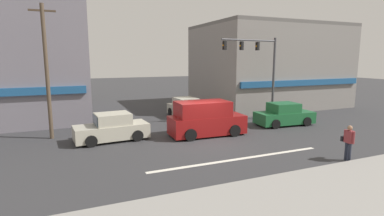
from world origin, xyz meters
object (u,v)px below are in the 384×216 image
sedan_crossing_center (112,128)px  sedan_parked_curbside (284,115)px  van_crossing_leftbound (206,119)px  traffic_light_mast (261,64)px  pedestrian_foreground_with_bag (348,141)px  utility_pole_near_left (47,71)px  utility_pole_far_right (239,69)px  sedan_crossing_rightbound (186,109)px

sedan_crossing_center → sedan_parked_curbside: (11.84, -0.60, 0.00)m
van_crossing_leftbound → sedan_crossing_center: 5.57m
traffic_light_mast → pedestrian_foreground_with_bag: size_ratio=3.71×
van_crossing_leftbound → pedestrian_foreground_with_bag: bearing=-59.4°
traffic_light_mast → sedan_parked_curbside: 4.14m
traffic_light_mast → van_crossing_leftbound: bearing=-157.2°
utility_pole_near_left → traffic_light_mast: 14.31m
utility_pole_far_right → pedestrian_foreground_with_bag: bearing=-103.0°
sedan_crossing_rightbound → sedan_crossing_center: same height
utility_pole_far_right → sedan_crossing_rightbound: utility_pole_far_right is taller
utility_pole_near_left → van_crossing_leftbound: utility_pole_near_left is taller
utility_pole_far_right → van_crossing_leftbound: utility_pole_far_right is taller
traffic_light_mast → sedan_crossing_center: size_ratio=1.47×
utility_pole_far_right → sedan_parked_curbside: 8.46m
utility_pole_far_right → sedan_crossing_rightbound: bearing=-158.2°
traffic_light_mast → sedan_crossing_center: 11.72m
traffic_light_mast → pedestrian_foreground_with_bag: traffic_light_mast is taller
sedan_crossing_rightbound → pedestrian_foreground_with_bag: pedestrian_foreground_with_bag is taller
utility_pole_near_left → utility_pole_far_right: utility_pole_near_left is taller
van_crossing_leftbound → pedestrian_foreground_with_bag: size_ratio=2.79×
utility_pole_far_right → pedestrian_foreground_with_bag: size_ratio=4.23×
sedan_parked_curbside → pedestrian_foreground_with_bag: size_ratio=2.53×
utility_pole_near_left → sedan_parked_curbside: size_ratio=1.82×
utility_pole_near_left → sedan_crossing_rightbound: bearing=16.2°
utility_pole_near_left → pedestrian_foreground_with_bag: size_ratio=4.60×
utility_pole_far_right → traffic_light_mast: size_ratio=1.14×
sedan_crossing_rightbound → utility_pole_near_left: bearing=-163.8°
utility_pole_near_left → sedan_parked_curbside: (15.06, -2.44, -3.28)m
sedan_crossing_center → traffic_light_mast: bearing=6.8°
van_crossing_leftbound → sedan_crossing_center: van_crossing_leftbound is taller
utility_pole_near_left → sedan_crossing_center: 4.95m
sedan_crossing_center → sedan_parked_curbside: same height
sedan_parked_curbside → utility_pole_near_left: bearing=170.8°
utility_pole_far_right → traffic_light_mast: utility_pole_far_right is taller
traffic_light_mast → van_crossing_leftbound: (-5.61, -2.36, -3.30)m
sedan_crossing_rightbound → traffic_light_mast: bearing=-35.9°
pedestrian_foreground_with_bag → traffic_light_mast: bearing=80.0°
utility_pole_far_right → sedan_crossing_center: 15.12m
van_crossing_leftbound → utility_pole_near_left: bearing=161.6°
utility_pole_near_left → van_crossing_leftbound: size_ratio=1.65×
pedestrian_foreground_with_bag → sedan_crossing_center: bearing=140.5°
utility_pole_near_left → sedan_crossing_center: size_ratio=1.82×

